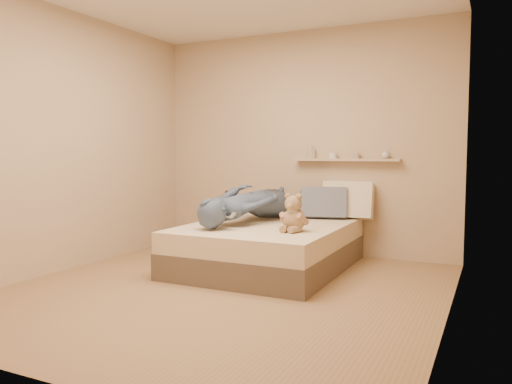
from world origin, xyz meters
The scene contains 10 objects.
room centered at (0.00, 0.00, 1.30)m, with size 3.80×3.80×3.80m.
bed centered at (0.00, 0.93, 0.22)m, with size 1.50×1.90×0.45m.
game_console centered at (-0.18, 0.42, 0.59)m, with size 0.17×0.11×0.06m.
teddy_bear centered at (0.40, 0.61, 0.60)m, with size 0.29×0.28×0.36m.
dark_plush centered at (-0.63, 1.30, 0.58)m, with size 0.20×0.20×0.30m.
pillow_cream centered at (0.60, 1.76, 0.65)m, with size 0.55×0.16×0.40m, color beige.
pillow_grey centered at (0.37, 1.62, 0.62)m, with size 0.50×0.14×0.34m, color slate.
person centered at (-0.24, 1.06, 0.65)m, with size 0.61×1.67×0.40m, color #3E4C62.
wall_shelf centered at (0.55, 1.84, 1.10)m, with size 1.20×0.12×0.03m, color tan.
shelf_bottles centered at (0.49, 1.84, 1.17)m, with size 0.95×0.10×0.17m.
Camera 1 is at (2.08, -3.66, 1.17)m, focal length 35.00 mm.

